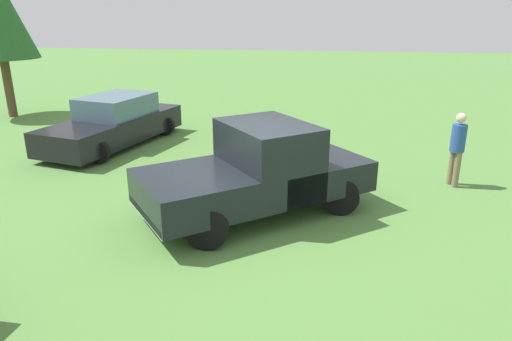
{
  "coord_description": "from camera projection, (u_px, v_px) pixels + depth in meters",
  "views": [
    {
      "loc": [
        1.2,
        -8.0,
        3.8
      ],
      "look_at": [
        -0.06,
        0.35,
        0.9
      ],
      "focal_mm": 32.76,
      "sensor_mm": 36.0,
      "label": 1
    }
  ],
  "objects": [
    {
      "name": "pickup_truck",
      "position": [
        261.0,
        169.0,
        8.98
      ],
      "size": [
        4.69,
        4.27,
        1.79
      ],
      "rotation": [
        0.0,
        0.0,
        3.81
      ],
      "color": "black",
      "rests_on": "ground_plane"
    },
    {
      "name": "sedan_near",
      "position": [
        114.0,
        123.0,
        13.75
      ],
      "size": [
        2.82,
        5.06,
        1.45
      ],
      "rotation": [
        0.0,
        0.0,
        4.48
      ],
      "color": "black",
      "rests_on": "ground_plane"
    },
    {
      "name": "ground_plane",
      "position": [
        256.0,
        221.0,
        8.89
      ],
      "size": [
        80.0,
        80.0,
        0.0
      ],
      "primitive_type": "plane",
      "color": "#54843D"
    },
    {
      "name": "person_bystander",
      "position": [
        457.0,
        145.0,
        10.41
      ],
      "size": [
        0.41,
        0.41,
        1.68
      ],
      "rotation": [
        0.0,
        0.0,
        3.5
      ],
      "color": "#7A6B51",
      "rests_on": "ground_plane"
    }
  ]
}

